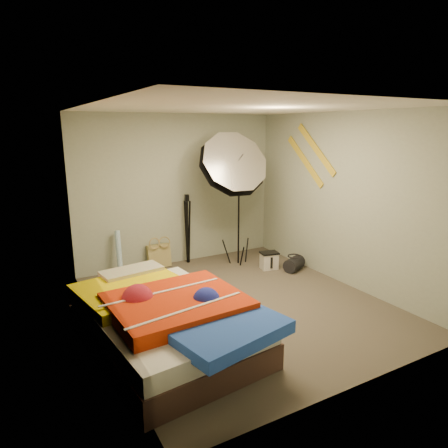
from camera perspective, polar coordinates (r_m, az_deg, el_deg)
floor at (r=5.40m, az=2.20°, el=-11.30°), size 4.00×4.00×0.00m
ceiling at (r=4.91m, az=2.47°, el=16.25°), size 4.00×4.00×0.00m
wall_back at (r=6.77m, az=-6.52°, el=4.81°), size 3.50×0.00×3.50m
wall_front at (r=3.51m, az=19.57°, el=-4.12°), size 3.50×0.00×3.50m
wall_left at (r=4.38m, az=-17.65°, el=-0.54°), size 0.00×4.00×4.00m
wall_right at (r=6.08m, az=16.59°, el=3.35°), size 0.00×4.00×4.00m
tote_bag at (r=6.77m, az=-9.28°, el=-4.49°), size 0.39×0.18×0.40m
wrapping_roll at (r=6.46m, az=-14.77°, el=-4.10°), size 0.11×0.22×0.72m
camera_case at (r=6.65m, az=6.46°, el=-5.28°), size 0.30×0.24×0.26m
duffel_bag at (r=6.63m, az=9.99°, el=-5.63°), size 0.43×0.36×0.22m
wall_stripe_upper at (r=6.43m, az=13.04°, el=10.37°), size 0.02×0.91×0.78m
wall_stripe_lower at (r=6.63m, az=11.49°, el=8.80°), size 0.02×0.91×0.78m
bed at (r=4.35m, az=-8.21°, el=-13.39°), size 1.73×2.36×0.61m
photo_umbrella at (r=6.36m, az=1.12°, el=8.24°), size 1.41×1.09×2.34m
camera_tripod at (r=6.79m, az=-5.25°, el=-0.01°), size 0.07×0.07×1.19m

